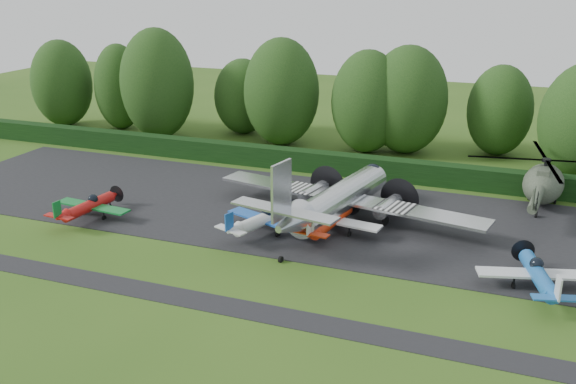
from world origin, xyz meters
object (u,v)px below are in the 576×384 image
at_px(transport_plane, 339,199).
at_px(light_plane_blue, 539,275).
at_px(helicopter, 544,181).
at_px(light_plane_orange, 331,220).
at_px(light_plane_white, 262,220).
at_px(light_plane_red, 89,206).

height_order(transport_plane, light_plane_blue, transport_plane).
bearing_deg(helicopter, light_plane_orange, -145.77).
xyz_separation_m(transport_plane, light_plane_orange, (0.12, -2.37, -0.85)).
height_order(light_plane_orange, light_plane_blue, light_plane_orange).
bearing_deg(light_plane_blue, light_plane_white, -171.64).
relative_size(transport_plane, helicopter, 1.54).
height_order(transport_plane, helicopter, transport_plane).
bearing_deg(light_plane_blue, light_plane_orange, 179.89).
xyz_separation_m(transport_plane, light_plane_red, (-18.59, -5.95, -0.96)).
xyz_separation_m(light_plane_red, light_plane_white, (13.87, 2.00, 0.05)).
distance_m(light_plane_blue, helicopter, 16.30).
bearing_deg(light_plane_orange, helicopter, 32.25).
height_order(light_plane_red, light_plane_orange, light_plane_orange).
distance_m(light_plane_red, light_plane_orange, 19.05).
height_order(light_plane_red, helicopter, helicopter).
xyz_separation_m(light_plane_white, helicopter, (19.31, 13.77, 1.04)).
bearing_deg(transport_plane, light_plane_blue, -35.14).
distance_m(light_plane_orange, helicopter, 18.95).
bearing_deg(transport_plane, light_plane_orange, -98.14).
relative_size(light_plane_red, light_plane_white, 0.95).
bearing_deg(helicopter, transport_plane, -151.94).
relative_size(light_plane_red, light_plane_blue, 0.93).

